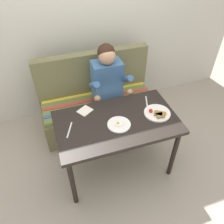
% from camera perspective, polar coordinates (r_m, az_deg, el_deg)
% --- Properties ---
extents(ground_plane, '(8.00, 8.00, 0.00)m').
position_cam_1_polar(ground_plane, '(2.81, 0.99, -12.99)').
color(ground_plane, '#A2988A').
extents(back_wall, '(4.40, 0.10, 2.60)m').
position_cam_1_polar(back_wall, '(3.01, -7.29, 22.24)').
color(back_wall, beige).
rests_on(back_wall, ground).
extents(table, '(1.20, 0.70, 0.73)m').
position_cam_1_polar(table, '(2.31, 1.18, -3.69)').
color(table, black).
rests_on(table, ground).
extents(couch, '(1.44, 0.56, 1.00)m').
position_cam_1_polar(couch, '(3.06, -3.63, 1.83)').
color(couch, '#696844').
rests_on(couch, ground).
extents(person, '(0.45, 0.61, 1.21)m').
position_cam_1_polar(person, '(2.70, -0.82, 6.71)').
color(person, '#3B6494').
rests_on(person, ground).
extents(plate_breakfast, '(0.27, 0.27, 0.05)m').
position_cam_1_polar(plate_breakfast, '(2.36, 11.18, -0.28)').
color(plate_breakfast, white).
rests_on(plate_breakfast, table).
extents(plate_eggs, '(0.22, 0.22, 0.04)m').
position_cam_1_polar(plate_eggs, '(2.20, 1.69, -3.11)').
color(plate_eggs, white).
rests_on(plate_eggs, table).
extents(napkin, '(0.18, 0.17, 0.01)m').
position_cam_1_polar(napkin, '(2.37, -6.70, 0.32)').
color(napkin, silver).
rests_on(napkin, table).
extents(fork, '(0.07, 0.16, 0.00)m').
position_cam_1_polar(fork, '(2.50, 8.54, 2.67)').
color(fork, silver).
rests_on(fork, table).
extents(knife, '(0.09, 0.19, 0.00)m').
position_cam_1_polar(knife, '(2.20, -10.48, -4.36)').
color(knife, silver).
rests_on(knife, table).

